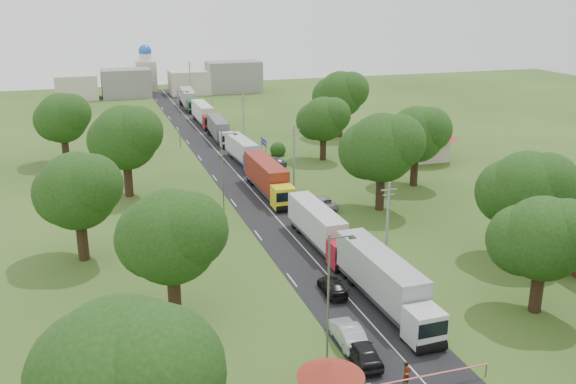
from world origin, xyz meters
name	(u,v)px	position (x,y,z in m)	size (l,w,h in m)	color
ground	(307,252)	(0.00, 0.00, 0.00)	(260.00, 260.00, 0.00)	#304C19
road	(257,196)	(0.00, 20.00, 0.00)	(8.00, 200.00, 0.04)	black
boom_barrier	(411,380)	(-1.36, -25.00, 0.89)	(9.22, 0.35, 1.18)	slate
guard_booth	(331,379)	(-7.20, -25.00, 2.16)	(4.40, 4.40, 3.45)	beige
info_sign	(264,146)	(5.20, 35.00, 3.00)	(0.12, 3.10, 4.10)	slate
pole_1	(387,226)	(5.50, -7.00, 4.68)	(1.60, 0.24, 9.00)	gray
pole_2	(294,156)	(5.50, 21.00, 4.68)	(1.60, 0.24, 9.00)	gray
pole_3	(243,118)	(5.50, 49.00, 4.68)	(1.60, 0.24, 9.00)	gray
pole_4	(212,95)	(5.50, 77.00, 4.68)	(1.60, 0.24, 9.00)	gray
pole_5	(190,78)	(5.50, 105.00, 4.68)	(1.60, 0.24, 9.00)	gray
lamp_0	(330,293)	(-5.35, -20.00, 5.55)	(2.03, 0.22, 10.00)	slate
lamp_1	(224,168)	(-5.35, 15.00, 5.55)	(2.03, 0.22, 10.00)	slate
lamp_2	(180,116)	(-5.35, 50.00, 5.55)	(2.03, 0.22, 10.00)	slate
tree_2	(542,238)	(13.99, -17.86, 6.60)	(8.00, 8.00, 10.10)	#382616
tree_3	(526,189)	(19.99, -7.84, 7.22)	(8.80, 8.80, 11.07)	#382616
tree_4	(381,147)	(12.99, 10.17, 7.85)	(9.60, 9.60, 12.05)	#382616
tree_5	(416,134)	(21.99, 18.16, 7.22)	(8.80, 8.80, 11.07)	#382616
tree_6	(323,119)	(14.99, 35.14, 6.60)	(8.00, 8.00, 10.10)	#382616
tree_7	(340,94)	(23.99, 50.17, 7.85)	(9.60, 9.60, 12.05)	#382616
tree_9	(123,379)	(-20.01, -29.83, 7.85)	(9.60, 9.60, 12.05)	#382616
tree_10	(171,236)	(-15.01, -9.84, 7.22)	(8.80, 8.80, 11.07)	#382616
tree_11	(77,191)	(-22.01, 5.16, 7.22)	(8.80, 8.80, 11.07)	#382616
tree_12	(125,137)	(-16.01, 25.17, 7.85)	(9.60, 9.60, 12.05)	#382616
tree_13	(62,118)	(-24.01, 45.16, 7.22)	(8.80, 8.80, 11.07)	#382616
house_cream	(423,138)	(30.00, 30.00, 3.64)	(10.08, 10.08, 5.80)	beige
distant_town	(168,81)	(0.68, 110.00, 3.49)	(52.00, 8.00, 8.00)	gray
church	(146,71)	(-4.00, 118.00, 5.39)	(5.00, 5.00, 12.30)	beige
truck_0	(385,281)	(2.33, -13.28, 2.32)	(2.99, 15.76, 4.36)	silver
truck_1	(320,227)	(1.84, 1.28, 2.11)	(2.62, 14.32, 3.97)	#B31427
truck_2	(268,177)	(1.63, 20.28, 2.29)	(2.76, 15.56, 4.31)	yellow
truck_3	(243,151)	(2.30, 36.70, 1.99)	(2.92, 13.60, 3.76)	#193697
truck_4	(219,129)	(2.14, 53.75, 2.03)	(2.90, 13.82, 3.82)	silver
truck_5	(203,114)	(2.17, 69.28, 2.13)	(2.48, 14.46, 4.01)	maroon
truck_6	(189,99)	(2.27, 88.30, 2.21)	(3.33, 15.05, 4.16)	#235D27
car_lane_front	(362,352)	(-3.00, -20.65, 0.81)	(1.92, 4.78, 1.63)	black
car_lane_mid	(348,333)	(-3.00, -17.89, 0.81)	(1.71, 4.92, 1.62)	#ABACB3
car_lane_rear	(333,287)	(-1.00, -9.72, 0.67)	(1.88, 4.62, 1.34)	black
car_verge_near	(323,202)	(6.65, 12.77, 0.70)	(2.31, 5.01, 1.39)	#B1B1B1
car_verge_far	(277,162)	(6.89, 33.59, 0.70)	(1.65, 4.11, 1.40)	#4C4E52
pedestrian_near	(407,375)	(-1.47, -24.50, 0.95)	(0.69, 0.45, 1.90)	gray
pedestrian_booth	(326,370)	(-6.37, -22.00, 0.77)	(0.75, 0.59, 1.55)	gray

